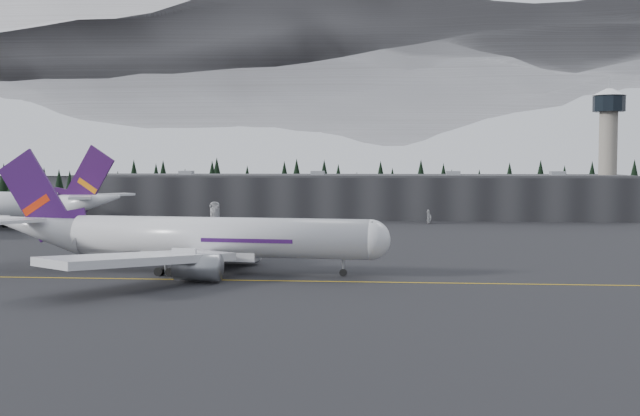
# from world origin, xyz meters

# --- Properties ---
(ground) EXTENTS (1400.00, 1400.00, 0.00)m
(ground) POSITION_xyz_m (0.00, 0.00, 0.00)
(ground) COLOR black
(ground) RESTS_ON ground
(taxiline) EXTENTS (400.00, 0.40, 0.02)m
(taxiline) POSITION_xyz_m (0.00, -2.00, 0.01)
(taxiline) COLOR gold
(taxiline) RESTS_ON ground
(terminal) EXTENTS (160.00, 30.00, 12.60)m
(terminal) POSITION_xyz_m (0.00, 125.00, 6.30)
(terminal) COLOR black
(terminal) RESTS_ON ground
(control_tower) EXTENTS (10.00, 10.00, 37.70)m
(control_tower) POSITION_xyz_m (75.00, 128.00, 23.41)
(control_tower) COLOR gray
(control_tower) RESTS_ON ground
(treeline) EXTENTS (360.00, 20.00, 15.00)m
(treeline) POSITION_xyz_m (0.00, 162.00, 7.50)
(treeline) COLOR black
(treeline) RESTS_ON ground
(mountain_ridge) EXTENTS (4400.00, 900.00, 420.00)m
(mountain_ridge) POSITION_xyz_m (0.00, 1000.00, 0.00)
(mountain_ridge) COLOR white
(mountain_ridge) RESTS_ON ground
(jet_main) EXTENTS (63.91, 58.75, 18.81)m
(jet_main) POSITION_xyz_m (-19.45, 5.81, 5.30)
(jet_main) COLOR silver
(jet_main) RESTS_ON ground
(gse_vehicle_a) EXTENTS (3.25, 5.92, 1.57)m
(gse_vehicle_a) POSITION_xyz_m (-35.87, 100.92, 0.79)
(gse_vehicle_a) COLOR silver
(gse_vehicle_a) RESTS_ON ground
(gse_vehicle_b) EXTENTS (3.82, 1.61, 1.29)m
(gse_vehicle_b) POSITION_xyz_m (22.02, 101.73, 0.64)
(gse_vehicle_b) COLOR #B8B8BA
(gse_vehicle_b) RESTS_ON ground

